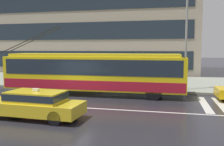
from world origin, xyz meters
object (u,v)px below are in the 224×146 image
object	(u,v)px
bus_shelter	(79,62)
pedestrian_approaching_curb	(161,68)
trolleybus	(94,72)
pedestrian_at_shelter	(129,68)
pedestrian_walking_past	(149,67)
street_lamp	(186,33)
taxi_oncoming_near	(34,103)

from	to	relation	value
bus_shelter	pedestrian_approaching_curb	distance (m)	6.74
trolleybus	pedestrian_approaching_curb	size ratio (longest dim) A/B	7.03
pedestrian_at_shelter	pedestrian_walking_past	bearing A→B (deg)	21.40
trolleybus	pedestrian_walking_past	xyz separation A→B (m)	(3.54, 3.44, 0.19)
pedestrian_at_shelter	pedestrian_approaching_curb	xyz separation A→B (m)	(2.43, 0.75, 0.06)
pedestrian_at_shelter	street_lamp	world-z (taller)	street_lamp
pedestrian_walking_past	trolleybus	bearing A→B (deg)	-135.84
trolleybus	pedestrian_walking_past	world-z (taller)	trolleybus
pedestrian_approaching_curb	pedestrian_walking_past	xyz separation A→B (m)	(-0.97, -0.17, 0.06)
trolleybus	bus_shelter	world-z (taller)	trolleybus
trolleybus	street_lamp	xyz separation A→B (m)	(6.33, 2.72, 2.76)
trolleybus	taxi_oncoming_near	distance (m)	6.46
pedestrian_at_shelter	pedestrian_approaching_curb	bearing A→B (deg)	17.10
bus_shelter	taxi_oncoming_near	bearing A→B (deg)	-82.24
pedestrian_at_shelter	pedestrian_walking_past	xyz separation A→B (m)	(1.47, 0.57, 0.12)
taxi_oncoming_near	street_lamp	bearing A→B (deg)	51.35
pedestrian_walking_past	street_lamp	bearing A→B (deg)	-14.52
trolleybus	pedestrian_walking_past	bearing A→B (deg)	44.16
trolleybus	taxi_oncoming_near	world-z (taller)	trolleybus
bus_shelter	pedestrian_at_shelter	size ratio (longest dim) A/B	2.09
bus_shelter	pedestrian_walking_past	world-z (taller)	bus_shelter
trolleybus	bus_shelter	size ratio (longest dim) A/B	3.27
pedestrian_walking_past	taxi_oncoming_near	bearing A→B (deg)	-114.52
taxi_oncoming_near	street_lamp	size ratio (longest dim) A/B	0.67
street_lamp	trolleybus	bearing A→B (deg)	-156.74
taxi_oncoming_near	pedestrian_approaching_curb	bearing A→B (deg)	61.40
taxi_oncoming_near	pedestrian_at_shelter	size ratio (longest dim) A/B	2.44
pedestrian_at_shelter	pedestrian_approaching_curb	world-z (taller)	pedestrian_at_shelter
trolleybus	pedestrian_approaching_curb	xyz separation A→B (m)	(4.51, 3.61, 0.12)
pedestrian_at_shelter	taxi_oncoming_near	bearing A→B (deg)	-108.02
trolleybus	bus_shelter	xyz separation A→B (m)	(-2.20, 3.05, 0.52)
trolleybus	pedestrian_walking_past	distance (m)	4.94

